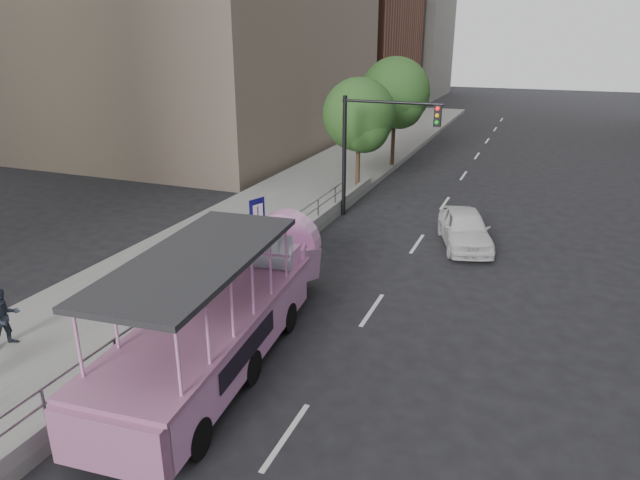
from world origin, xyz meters
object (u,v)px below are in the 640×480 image
at_px(car, 465,228).
at_px(parking_sign, 258,231).
at_px(traffic_signal, 371,138).
at_px(street_tree_near, 360,118).
at_px(pedestrian_mid, 5,317).
at_px(street_tree_far, 396,96).
at_px(duck_boat, 228,311).

height_order(car, parking_sign, parking_sign).
relative_size(car, traffic_signal, 0.79).
bearing_deg(street_tree_near, car, -42.45).
bearing_deg(street_tree_near, pedestrian_mid, -100.91).
relative_size(pedestrian_mid, parking_sign, 0.55).
relative_size(car, pedestrian_mid, 2.69).
relative_size(street_tree_near, street_tree_far, 0.89).
bearing_deg(street_tree_far, car, -63.23).
bearing_deg(street_tree_far, street_tree_near, -91.91).
distance_m(car, street_tree_far, 13.35).
height_order(traffic_signal, street_tree_near, street_tree_near).
bearing_deg(pedestrian_mid, traffic_signal, -1.62).
distance_m(duck_boat, parking_sign, 4.44).
distance_m(duck_boat, street_tree_far, 21.80).
height_order(parking_sign, street_tree_far, street_tree_far).
height_order(pedestrian_mid, street_tree_near, street_tree_near).
bearing_deg(pedestrian_mid, car, -19.87).
bearing_deg(duck_boat, street_tree_near, 95.97).
bearing_deg(traffic_signal, duck_boat, -89.87).
xyz_separation_m(pedestrian_mid, street_tree_near, (3.41, 17.69, 2.75)).
bearing_deg(duck_boat, street_tree_far, 93.78).
distance_m(car, street_tree_near, 8.70).
distance_m(duck_boat, car, 10.96).
height_order(traffic_signal, street_tree_far, street_tree_far).
bearing_deg(pedestrian_mid, street_tree_far, 9.07).
bearing_deg(car, parking_sign, -152.28).
distance_m(duck_boat, pedestrian_mid, 5.48).
height_order(duck_boat, pedestrian_mid, duck_boat).
distance_m(traffic_signal, street_tree_far, 9.57).
xyz_separation_m(parking_sign, traffic_signal, (1.29, 7.91, 1.74)).
relative_size(traffic_signal, street_tree_near, 0.91).
relative_size(parking_sign, street_tree_far, 0.44).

